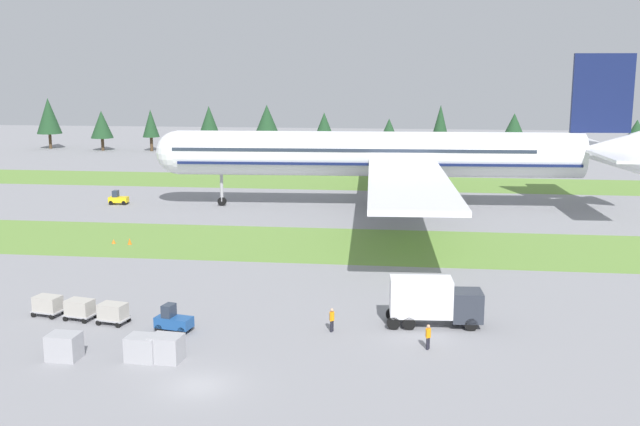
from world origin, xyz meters
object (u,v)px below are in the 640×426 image
baggage_tug (173,320)px  cargo_dolly_second (80,308)px  pushback_tractor (118,199)px  uld_container_2 (143,348)px  taxiway_marker_0 (114,241)px  ground_crew_loader (332,319)px  uld_container_0 (64,346)px  ground_crew_marshaller (428,336)px  catering_truck (433,300)px  cargo_dolly_third (48,304)px  uld_container_1 (167,348)px  cargo_dolly_lead (113,312)px  airliner (393,154)px  taxiway_marker_1 (130,241)px

baggage_tug → cargo_dolly_second: size_ratio=1.14×
baggage_tug → pushback_tractor: same height
uld_container_2 → taxiway_marker_0: bearing=115.2°
ground_crew_loader → uld_container_0: bearing=127.5°
uld_container_2 → baggage_tug: bearing=87.8°
ground_crew_marshaller → uld_container_0: 24.01m
catering_truck → uld_container_0: 25.84m
cargo_dolly_third → uld_container_1: 14.22m
taxiway_marker_0 → baggage_tug: bearing=-59.9°
cargo_dolly_second → uld_container_1: (9.12, -7.10, -0.06)m
pushback_tractor → uld_container_1: bearing=21.7°
cargo_dolly_lead → uld_container_2: 8.07m
catering_truck → ground_crew_marshaller: 4.97m
catering_truck → cargo_dolly_lead: bearing=-88.1°
airliner → uld_container_1: bearing=164.0°
ground_crew_loader → taxiway_marker_0: bearing=60.8°
uld_container_1 → cargo_dolly_second: bearing=142.1°
uld_container_0 → uld_container_1: size_ratio=1.00×
taxiway_marker_0 → airliner: bearing=40.5°
uld_container_1 → baggage_tug: bearing=103.9°
airliner → cargo_dolly_third: bearing=150.0°
airliner → catering_truck: bearing=-177.9°
cargo_dolly_second → pushback_tractor: size_ratio=0.92×
cargo_dolly_lead → cargo_dolly_second: bearing=-90.0°
ground_crew_marshaller → taxiway_marker_1: 41.55m
uld_container_0 → catering_truck: bearing=21.6°
uld_container_2 → cargo_dolly_second: bearing=136.6°
airliner → cargo_dolly_second: (-22.11, -49.63, -6.47)m
uld_container_1 → ground_crew_marshaller: bearing=13.9°
cargo_dolly_lead → cargo_dolly_second: 2.90m
uld_container_2 → catering_truck: bearing=25.6°
cargo_dolly_lead → cargo_dolly_third: same height
baggage_tug → uld_container_0: bearing=-30.2°
ground_crew_loader → cargo_dolly_lead: bearing=104.9°
uld_container_0 → taxiway_marker_0: bearing=106.9°
baggage_tug → uld_container_2: size_ratio=1.40×
airliner → uld_container_2: 58.98m
uld_container_0 → taxiway_marker_0: (-9.76, 32.10, -0.63)m
cargo_dolly_lead → ground_crew_loader: 16.31m
baggage_tug → pushback_tractor: size_ratio=1.05×
pushback_tractor → ground_crew_loader: 59.45m
baggage_tug → ground_crew_loader: bearing=108.1°
airliner → uld_container_1: 58.56m
ground_crew_loader → taxiway_marker_0: (-26.51, 24.79, -0.72)m
taxiway_marker_1 → cargo_dolly_third: bearing=-83.7°
cargo_dolly_third → taxiway_marker_1: size_ratio=3.55×
baggage_tug → pushback_tractor: (-23.87, 49.18, 0.00)m
cargo_dolly_third → pushback_tractor: (-13.26, 47.00, -0.10)m
ground_crew_loader → taxiway_marker_1: bearing=59.0°
baggage_tug → ground_crew_marshaller: (18.19, -1.35, 0.13)m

